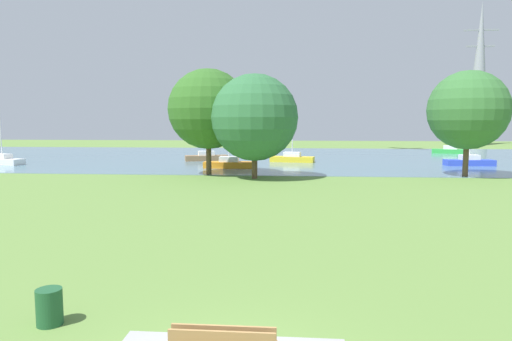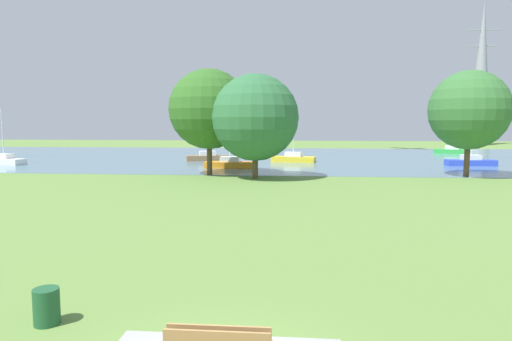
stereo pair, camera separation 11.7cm
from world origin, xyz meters
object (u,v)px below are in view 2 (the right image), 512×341
Objects in this scene: sailboat_blue at (471,161)px; sailboat_yellow at (293,158)px; sailboat_white at (4,160)px; electricity_pylon at (481,74)px; litter_bin at (47,306)px; sailboat_brown at (207,157)px; sailboat_green at (452,150)px; tree_mid_shore at (209,109)px; sailboat_orange at (230,163)px; tree_west_far at (255,118)px; tree_east_far at (469,110)px.

sailboat_blue is 18.14m from sailboat_yellow.
sailboat_white is 0.21× the size of electricity_pylon.
sailboat_brown reaches higher than litter_bin.
sailboat_brown is (-31.90, -14.60, 0.02)m from sailboat_green.
sailboat_blue is 0.79× the size of tree_mid_shore.
electricity_pylon is at bearing 63.98° from litter_bin.
sailboat_white is (-24.12, 1.74, -0.00)m from sailboat_orange.
sailboat_white is at bearing 175.87° from sailboat_orange.
litter_bin is 0.10× the size of tree_west_far.
litter_bin is at bearing -94.82° from tree_west_far.
sailboat_green is 0.72× the size of tree_west_far.
sailboat_brown reaches higher than sailboat_green.
sailboat_brown is at bearing 96.41° from litter_bin.
tree_mid_shore is at bearing -17.57° from sailboat_white.
sailboat_yellow is at bearing 79.24° from tree_west_far.
sailboat_yellow is 19.35m from tree_east_far.
tree_mid_shore is (2.90, -13.83, 5.01)m from sailboat_brown.
sailboat_yellow is (30.14, 5.43, 0.01)m from sailboat_white.
sailboat_yellow reaches higher than sailboat_white.
tree_mid_shore reaches higher than tree_west_far.
sailboat_orange is 9.36m from sailboat_yellow.
tree_mid_shore is 4.70m from tree_west_far.
tree_west_far reaches higher than sailboat_blue.
tree_mid_shore reaches higher than sailboat_white.
tree_east_far reaches higher than sailboat_white.
sailboat_white is 0.99× the size of sailboat_green.
sailboat_yellow is 9.88m from sailboat_brown.
sailboat_orange is 0.68× the size of tree_mid_shore.
sailboat_green is at bearing 64.50° from litter_bin.
tree_mid_shore reaches higher than tree_east_far.
tree_west_far reaches higher than sailboat_orange.
tree_mid_shore is at bearing -135.56° from sailboat_green.
sailboat_blue is at bearing 3.27° from sailboat_white.
sailboat_blue reaches higher than sailboat_yellow.
litter_bin is 0.10× the size of sailboat_brown.
tree_mid_shore is (-24.86, -10.10, 5.02)m from sailboat_blue.
sailboat_yellow is (6.02, 7.17, 0.01)m from sailboat_orange.
litter_bin is at bearing -116.02° from electricity_pylon.
sailboat_green is 0.69× the size of tree_east_far.
electricity_pylon is (17.45, 44.30, 13.18)m from sailboat_blue.
sailboat_white is 29.25m from tree_west_far.
sailboat_blue is at bearing 30.72° from tree_west_far.
sailboat_blue is 0.81× the size of tree_east_far.
tree_mid_shore is at bearing 93.72° from litter_bin.
electricity_pylon is (21.31, 53.95, 8.28)m from tree_east_far.
tree_west_far is (3.16, -7.87, 4.31)m from sailboat_orange.
tree_east_far is (19.15, 28.93, 4.96)m from litter_bin.
electricity_pylon reaches higher than tree_west_far.
tree_east_far is (14.08, -12.34, 4.90)m from sailboat_yellow.
sailboat_brown reaches higher than sailboat_blue.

